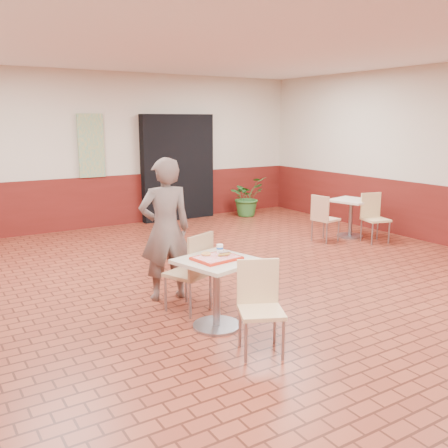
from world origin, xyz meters
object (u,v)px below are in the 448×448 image
main_table (217,282)px  potted_plant (247,197)px  chair_main_back (193,268)px  paper_cup (220,248)px  customer (165,230)px  serving_tray (217,258)px  chair_main_front (260,302)px  second_table (351,212)px  chair_second_left (323,216)px  ring_donut (206,254)px  long_john_donut (224,254)px  chair_second_front (374,215)px

main_table → potted_plant: 6.07m
chair_main_back → paper_cup: size_ratio=10.40×
customer → serving_tray: customer is taller
chair_main_front → serving_tray: bearing=120.7°
chair_main_back → second_table: 4.48m
chair_second_left → paper_cup: bearing=113.1°
main_table → ring_donut: size_ratio=7.18×
chair_second_left → potted_plant: size_ratio=0.95×
chair_main_back → potted_plant: size_ratio=1.04×
chair_main_front → long_john_donut: 0.71m
serving_tray → ring_donut: ring_donut is taller
main_table → ring_donut: ring_donut is taller
main_table → second_table: main_table is taller
chair_second_front → chair_second_left: bearing=163.8°
ring_donut → chair_second_left: 4.09m
ring_donut → chair_second_front: chair_second_front is taller
customer → second_table: customer is taller
second_table → potted_plant: size_ratio=0.80×
ring_donut → chair_second_left: size_ratio=0.12×
customer → chair_second_front: customer is taller
chair_main_front → second_table: chair_main_front is taller
ring_donut → second_table: (4.22, 2.08, -0.30)m
serving_tray → ring_donut: 0.12m
ring_donut → second_table: bearing=26.2°
chair_main_front → chair_second_front: 4.78m
chair_main_back → paper_cup: chair_main_back is taller
main_table → potted_plant: (3.69, 4.82, -0.06)m
chair_second_left → serving_tray: bearing=113.7°
second_table → chair_second_left: bearing=-178.2°
long_john_donut → customer: bearing=98.6°
chair_main_back → potted_plant: (3.69, 4.32, -0.07)m
chair_main_front → ring_donut: size_ratio=8.38×
long_john_donut → paper_cup: size_ratio=1.75×
chair_main_front → long_john_donut: size_ratio=5.58×
chair_main_back → customer: 0.64m
second_table → potted_plant: 2.68m
chair_main_back → customer: size_ratio=0.53×
serving_tray → long_john_donut: (0.09, -0.01, 0.03)m
main_table → chair_main_back: size_ratio=0.81×
chair_second_front → paper_cup: bearing=-144.6°
chair_main_back → long_john_donut: bearing=77.8°
chair_main_front → customer: bearing=119.4°
serving_tray → second_table: size_ratio=0.64×
chair_main_back → chair_second_left: bearing=-176.5°
ring_donut → chair_second_front: (4.28, 1.61, -0.29)m
chair_second_left → potted_plant: potted_plant is taller
ring_donut → chair_second_left: chair_second_left is taller
long_john_donut → chair_second_front: (4.13, 1.72, -0.30)m
chair_second_front → second_table: bearing=112.2°
paper_cup → potted_plant: (3.57, 4.70, -0.36)m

